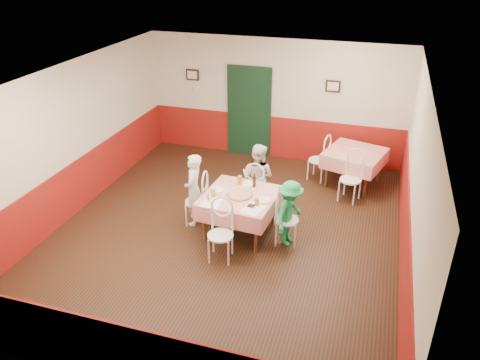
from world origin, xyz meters
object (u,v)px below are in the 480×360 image
(second_table, at_px, (353,168))
(chair_second_a, at_px, (318,160))
(glass_b, at_px, (257,202))
(diner_far, at_px, (258,177))
(main_table, at_px, (240,214))
(pizza, at_px, (240,195))
(chair_second_b, at_px, (350,180))
(glass_a, at_px, (213,193))
(glass_c, at_px, (240,180))
(diner_left, at_px, (194,190))
(chair_near, at_px, (220,236))
(chair_far, at_px, (256,189))
(beer_bottle, at_px, (254,181))
(chair_right, at_px, (286,220))
(wallet, at_px, (251,206))
(chair_left, at_px, (197,201))
(diner_right, at_px, (290,213))

(second_table, distance_m, chair_second_a, 0.75)
(second_table, xyz_separation_m, glass_b, (-1.38, -2.77, 0.45))
(diner_far, bearing_deg, main_table, 97.62)
(second_table, distance_m, pizza, 3.11)
(chair_second_b, height_order, glass_a, same)
(glass_c, xyz_separation_m, diner_left, (-0.77, -0.33, -0.16))
(chair_near, bearing_deg, chair_second_a, 65.41)
(main_table, bearing_deg, chair_far, 85.45)
(chair_second_a, xyz_separation_m, beer_bottle, (-0.85, -2.14, 0.42))
(second_table, bearing_deg, beer_bottle, -126.67)
(second_table, distance_m, diner_left, 3.61)
(chair_second_b, bearing_deg, glass_c, -128.16)
(chair_near, bearing_deg, main_table, 78.40)
(chair_near, distance_m, chair_second_b, 3.18)
(chair_right, bearing_deg, diner_left, 76.41)
(chair_right, height_order, chair_second_b, same)
(glass_a, distance_m, diner_left, 0.57)
(main_table, height_order, glass_a, glass_a)
(wallet, bearing_deg, glass_a, 175.04)
(chair_left, relative_size, diner_far, 0.67)
(chair_right, distance_m, wallet, 0.69)
(chair_far, bearing_deg, glass_b, 102.65)
(second_table, xyz_separation_m, chair_left, (-2.59, -2.45, 0.08))
(second_table, relative_size, diner_right, 0.95)
(glass_b, bearing_deg, second_table, 63.61)
(chair_near, distance_m, wallet, 0.72)
(glass_a, height_order, wallet, glass_a)
(diner_left, bearing_deg, wallet, 65.52)
(main_table, bearing_deg, wallet, -47.49)
(second_table, bearing_deg, chair_left, -136.65)
(chair_left, bearing_deg, wallet, 65.43)
(chair_left, relative_size, pizza, 2.14)
(chair_right, relative_size, glass_c, 5.92)
(chair_right, distance_m, diner_left, 1.77)
(pizza, bearing_deg, chair_second_b, 45.75)
(glass_a, distance_m, diner_right, 1.34)
(main_table, height_order, pizza, pizza)
(chair_far, height_order, chair_second_a, same)
(second_table, relative_size, chair_second_a, 1.24)
(glass_a, bearing_deg, chair_left, 148.20)
(chair_second_a, xyz_separation_m, glass_a, (-1.41, -2.71, 0.38))
(diner_right, bearing_deg, chair_second_a, 11.12)
(glass_b, bearing_deg, glass_c, 127.16)
(chair_second_a, xyz_separation_m, diner_right, (-0.10, -2.59, 0.14))
(main_table, relative_size, chair_near, 1.36)
(main_table, height_order, chair_second_a, chair_second_a)
(main_table, xyz_separation_m, glass_a, (-0.42, -0.20, 0.46))
(diner_far, bearing_deg, chair_near, 97.62)
(second_table, distance_m, glass_a, 3.50)
(chair_near, xyz_separation_m, chair_second_a, (1.06, 3.36, 0.00))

